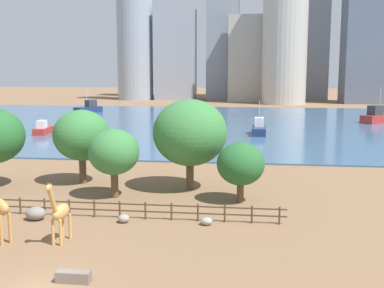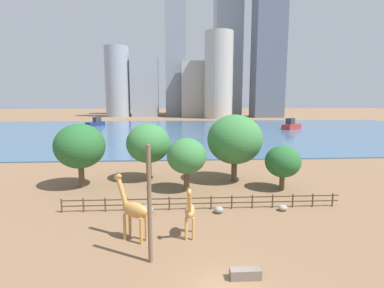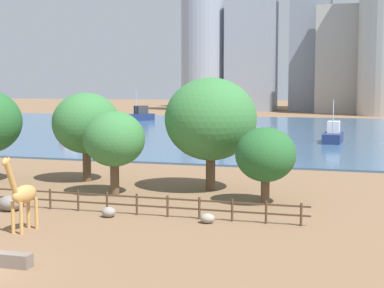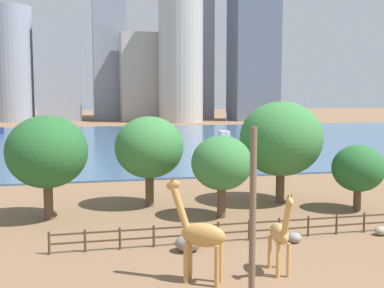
{
  "view_description": "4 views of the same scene",
  "coord_description": "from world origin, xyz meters",
  "px_view_note": "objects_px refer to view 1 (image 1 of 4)",
  "views": [
    {
      "loc": [
        10.48,
        -21.77,
        10.96
      ],
      "look_at": [
        2.43,
        41.5,
        1.14
      ],
      "focal_mm": 45.0,
      "sensor_mm": 36.0,
      "label": 1
    },
    {
      "loc": [
        -2.73,
        -14.77,
        10.38
      ],
      "look_at": [
        0.52,
        37.82,
        2.24
      ],
      "focal_mm": 28.0,
      "sensor_mm": 36.0,
      "label": 2
    },
    {
      "loc": [
        15.89,
        -20.46,
        7.81
      ],
      "look_at": [
        -1.23,
        36.74,
        1.82
      ],
      "focal_mm": 55.0,
      "sensor_mm": 36.0,
      "label": 3
    },
    {
      "loc": [
        -11.0,
        -15.22,
        8.88
      ],
      "look_at": [
        1.42,
        39.45,
        3.15
      ],
      "focal_mm": 45.0,
      "sensor_mm": 36.0,
      "label": 4
    }
  ],
  "objects_px": {
    "boulder_small": "(207,221)",
    "feeding_trough": "(73,277)",
    "boulder_near_fence": "(36,213)",
    "tree_left_small": "(114,152)",
    "boulder_by_pole": "(124,218)",
    "boat_ferry": "(377,117)",
    "boat_sailboat": "(89,108)",
    "giraffe_tall": "(60,212)",
    "boat_tug": "(43,129)",
    "tree_right_small": "(241,164)",
    "boat_barge": "(259,129)",
    "tree_left_large": "(190,133)",
    "tree_right_tall": "(82,135)"
  },
  "relations": [
    {
      "from": "tree_left_small",
      "to": "boulder_near_fence",
      "type": "bearing_deg",
      "value": -119.97
    },
    {
      "from": "boulder_small",
      "to": "feeding_trough",
      "type": "xyz_separation_m",
      "value": [
        -5.99,
        -10.21,
        0.02
      ]
    },
    {
      "from": "boulder_by_pole",
      "to": "boat_ferry",
      "type": "bearing_deg",
      "value": 63.74
    },
    {
      "from": "tree_left_large",
      "to": "boat_ferry",
      "type": "xyz_separation_m",
      "value": [
        31.25,
        60.02,
        -3.87
      ]
    },
    {
      "from": "tree_left_small",
      "to": "boat_tug",
      "type": "bearing_deg",
      "value": 121.94
    },
    {
      "from": "boat_sailboat",
      "to": "boulder_near_fence",
      "type": "bearing_deg",
      "value": 49.5
    },
    {
      "from": "boulder_near_fence",
      "to": "tree_left_small",
      "type": "xyz_separation_m",
      "value": [
        4.0,
        6.93,
        3.49
      ]
    },
    {
      "from": "feeding_trough",
      "to": "boat_sailboat",
      "type": "xyz_separation_m",
      "value": [
        -32.69,
        96.14,
        1.0
      ]
    },
    {
      "from": "tree_right_small",
      "to": "boat_sailboat",
      "type": "bearing_deg",
      "value": 117.21
    },
    {
      "from": "feeding_trough",
      "to": "tree_right_small",
      "type": "bearing_deg",
      "value": 63.68
    },
    {
      "from": "tree_left_small",
      "to": "tree_right_small",
      "type": "xyz_separation_m",
      "value": [
        10.87,
        -0.18,
        -0.72
      ]
    },
    {
      "from": "tree_right_small",
      "to": "boat_tug",
      "type": "height_order",
      "value": "tree_right_small"
    },
    {
      "from": "boulder_small",
      "to": "tree_right_tall",
      "type": "distance_m",
      "value": 17.99
    },
    {
      "from": "giraffe_tall",
      "to": "boat_tug",
      "type": "relative_size",
      "value": 0.79
    },
    {
      "from": "boat_tug",
      "to": "boulder_near_fence",
      "type": "bearing_deg",
      "value": -160.88
    },
    {
      "from": "boulder_small",
      "to": "boat_ferry",
      "type": "height_order",
      "value": "boat_ferry"
    },
    {
      "from": "boat_tug",
      "to": "boulder_by_pole",
      "type": "bearing_deg",
      "value": -154.09
    },
    {
      "from": "boulder_by_pole",
      "to": "boat_ferry",
      "type": "distance_m",
      "value": 78.53
    },
    {
      "from": "boulder_small",
      "to": "boat_barge",
      "type": "height_order",
      "value": "boat_barge"
    },
    {
      "from": "boat_tug",
      "to": "boat_sailboat",
      "type": "bearing_deg",
      "value": 4.16
    },
    {
      "from": "tree_left_large",
      "to": "boat_tug",
      "type": "relative_size",
      "value": 1.52
    },
    {
      "from": "tree_right_small",
      "to": "tree_left_large",
      "type": "bearing_deg",
      "value": 141.13
    },
    {
      "from": "tree_left_small",
      "to": "boat_tug",
      "type": "distance_m",
      "value": 44.87
    },
    {
      "from": "giraffe_tall",
      "to": "tree_left_small",
      "type": "xyz_separation_m",
      "value": [
        0.27,
        11.28,
        1.96
      ]
    },
    {
      "from": "feeding_trough",
      "to": "boat_barge",
      "type": "distance_m",
      "value": 59.56
    },
    {
      "from": "tree_left_large",
      "to": "tree_left_small",
      "type": "relative_size",
      "value": 1.4
    },
    {
      "from": "boulder_small",
      "to": "boat_barge",
      "type": "bearing_deg",
      "value": 85.02
    },
    {
      "from": "boat_ferry",
      "to": "boat_sailboat",
      "type": "height_order",
      "value": "boat_ferry"
    },
    {
      "from": "feeding_trough",
      "to": "boat_ferry",
      "type": "bearing_deg",
      "value": 66.66
    },
    {
      "from": "tree_left_small",
      "to": "boat_tug",
      "type": "xyz_separation_m",
      "value": [
        -23.69,
        37.99,
        -2.97
      ]
    },
    {
      "from": "giraffe_tall",
      "to": "feeding_trough",
      "type": "relative_size",
      "value": 2.4
    },
    {
      "from": "boulder_near_fence",
      "to": "tree_left_small",
      "type": "distance_m",
      "value": 8.73
    },
    {
      "from": "tree_left_large",
      "to": "tree_right_small",
      "type": "height_order",
      "value": "tree_left_large"
    },
    {
      "from": "boulder_small",
      "to": "tree_left_small",
      "type": "distance_m",
      "value": 11.47
    },
    {
      "from": "boulder_near_fence",
      "to": "boat_tug",
      "type": "relative_size",
      "value": 0.27
    },
    {
      "from": "boulder_by_pole",
      "to": "feeding_trough",
      "type": "xyz_separation_m",
      "value": [
        0.04,
        -10.01,
        -0.0
      ]
    },
    {
      "from": "boulder_by_pole",
      "to": "tree_left_large",
      "type": "height_order",
      "value": "tree_left_large"
    },
    {
      "from": "tree_left_large",
      "to": "boat_barge",
      "type": "height_order",
      "value": "tree_left_large"
    },
    {
      "from": "boat_tug",
      "to": "boat_barge",
      "type": "height_order",
      "value": "boat_barge"
    },
    {
      "from": "tree_right_small",
      "to": "boulder_small",
      "type": "bearing_deg",
      "value": -109.16
    },
    {
      "from": "feeding_trough",
      "to": "tree_right_small",
      "type": "relative_size",
      "value": 0.35
    },
    {
      "from": "boulder_small",
      "to": "boat_ferry",
      "type": "xyz_separation_m",
      "value": [
        28.71,
        70.22,
        1.15
      ]
    },
    {
      "from": "tree_right_small",
      "to": "tree_right_tall",
      "type": "bearing_deg",
      "value": 162.28
    },
    {
      "from": "boulder_by_pole",
      "to": "boat_tug",
      "type": "xyz_separation_m",
      "value": [
        -26.32,
        44.75,
        0.7
      ]
    },
    {
      "from": "boulder_by_pole",
      "to": "tree_left_small",
      "type": "xyz_separation_m",
      "value": [
        -2.63,
        6.76,
        3.67
      ]
    },
    {
      "from": "boulder_by_pole",
      "to": "tree_right_small",
      "type": "height_order",
      "value": "tree_right_small"
    },
    {
      "from": "giraffe_tall",
      "to": "tree_left_small",
      "type": "bearing_deg",
      "value": -177.01
    },
    {
      "from": "boat_ferry",
      "to": "tree_right_small",
      "type": "bearing_deg",
      "value": -154.76
    },
    {
      "from": "boulder_by_pole",
      "to": "boat_tug",
      "type": "bearing_deg",
      "value": 120.46
    },
    {
      "from": "boulder_near_fence",
      "to": "boat_sailboat",
      "type": "distance_m",
      "value": 90.14
    }
  ]
}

